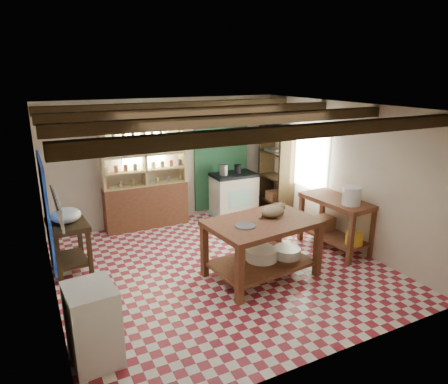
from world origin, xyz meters
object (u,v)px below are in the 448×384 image
stove (233,194)px  white_cabinet (93,324)px  prep_table (70,246)px  work_table (261,249)px  right_counter (335,224)px  cat (273,211)px

stove → white_cabinet: (-3.62, -3.52, -0.02)m
stove → prep_table: bearing=-160.9°
work_table → prep_table: 3.06m
prep_table → right_counter: (4.38, -1.26, 0.06)m
white_cabinet → cat: (2.91, 0.90, 0.56)m
stove → right_counter: same height
white_cabinet → right_counter: (4.40, 1.09, 0.02)m
prep_table → right_counter: 4.56m
white_cabinet → cat: size_ratio=2.34×
white_cabinet → right_counter: bearing=9.2°
stove → prep_table: (-3.60, -1.17, -0.06)m
cat → work_table: bearing=-178.7°
prep_table → right_counter: size_ratio=0.63×
stove → prep_table: stove is taller
white_cabinet → cat: cat is taller
right_counter → cat: (-1.49, -0.19, 0.54)m
work_table → cat: (0.24, 0.08, 0.55)m
stove → cat: size_ratio=2.52×
white_cabinet → prep_table: bearing=84.8°
work_table → prep_table: (-2.65, 1.53, -0.05)m
stove → white_cabinet: bearing=-134.7°
prep_table → white_cabinet: size_ratio=0.92×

